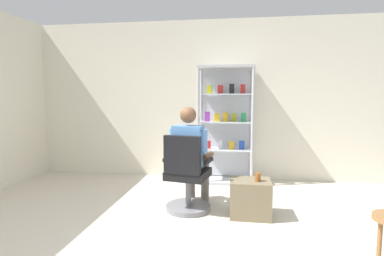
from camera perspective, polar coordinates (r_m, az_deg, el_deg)
name	(u,v)px	position (r m, az deg, el deg)	size (l,w,h in m)	color
back_wall	(203,100)	(5.28, 2.12, 5.26)	(6.00, 0.10, 2.70)	silver
display_cabinet_main	(226,124)	(5.03, 6.34, 0.81)	(0.90, 0.45, 1.90)	#B7B7BC
office_chair	(187,180)	(3.76, -1.00, -9.79)	(0.61, 0.57, 0.96)	slate
seated_shopkeeper	(191,152)	(3.84, -0.18, -4.58)	(0.54, 0.61, 1.29)	slate
storage_crate	(250,198)	(3.74, 10.88, -12.82)	(0.47, 0.39, 0.43)	#72664C
tea_glass	(258,177)	(3.63, 12.29, -9.01)	(0.07, 0.07, 0.10)	brown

